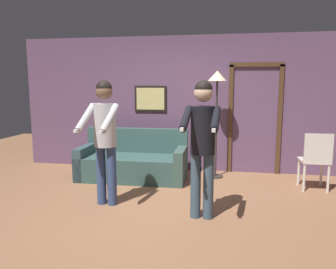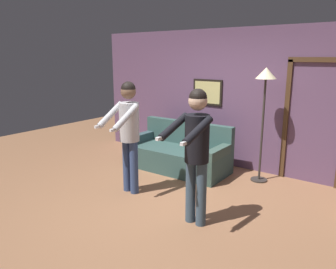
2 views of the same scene
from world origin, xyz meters
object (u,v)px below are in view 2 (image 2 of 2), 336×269
at_px(couch, 179,155).
at_px(person_standing_right, 196,145).
at_px(torchiere_lamp, 265,87).
at_px(person_standing_left, 128,127).

relative_size(couch, person_standing_right, 1.11).
relative_size(couch, torchiere_lamp, 1.00).
bearing_deg(torchiere_lamp, person_standing_left, -130.95).
height_order(couch, person_standing_left, person_standing_left).
relative_size(torchiere_lamp, person_standing_right, 1.11).
bearing_deg(person_standing_right, couch, 130.20).
bearing_deg(couch, torchiere_lamp, 12.89).
bearing_deg(person_standing_left, torchiere_lamp, 49.05).
bearing_deg(person_standing_right, torchiere_lamp, 86.83).
xyz_separation_m(couch, torchiere_lamp, (1.46, 0.33, 1.33)).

